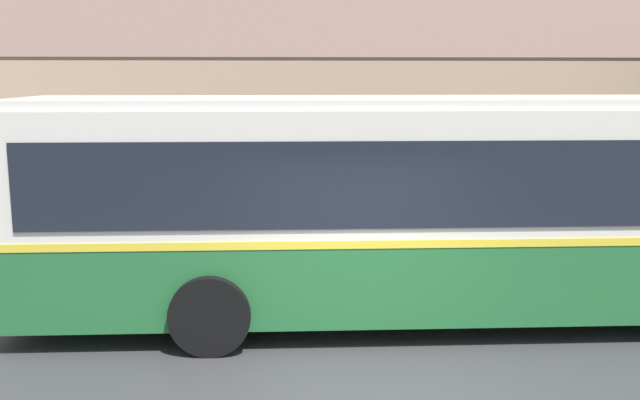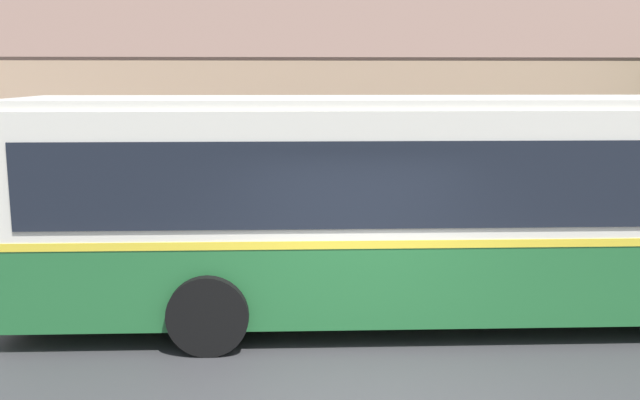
# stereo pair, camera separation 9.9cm
# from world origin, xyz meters

# --- Properties ---
(sidewalk_far) EXTENTS (60.00, 3.00, 0.15)m
(sidewalk_far) POSITION_xyz_m (0.00, 6.00, 0.07)
(sidewalk_far) COLOR #ADAAA3
(sidewalk_far) RESTS_ON ground
(community_building) EXTENTS (23.82, 8.23, 6.49)m
(community_building) POSITION_xyz_m (1.08, 12.85, 1.97)
(community_building) COLOR tan
(community_building) RESTS_ON ground
(transit_bus) EXTENTS (12.37, 2.91, 3.08)m
(transit_bus) POSITION_xyz_m (1.62, 2.90, 1.66)
(transit_bus) COLOR #236633
(transit_bus) RESTS_ON ground
(bench_by_building) EXTENTS (1.65, 0.51, 0.94)m
(bench_by_building) POSITION_xyz_m (-3.60, 5.82, 0.57)
(bench_by_building) COLOR brown
(bench_by_building) RESTS_ON sidewalk_far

